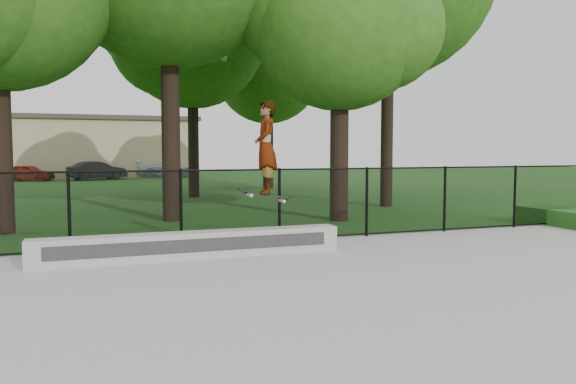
% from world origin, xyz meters
% --- Properties ---
extents(ground, '(100.00, 100.00, 0.00)m').
position_xyz_m(ground, '(0.00, 0.00, 0.00)').
color(ground, '#1D4E16').
rests_on(ground, ground).
extents(concrete_slab, '(14.00, 12.00, 0.06)m').
position_xyz_m(concrete_slab, '(0.00, 0.00, 0.03)').
color(concrete_slab, '#A1A19C').
rests_on(concrete_slab, ground).
extents(grind_ledge, '(5.29, 0.40, 0.45)m').
position_xyz_m(grind_ledge, '(-2.00, 4.70, 0.29)').
color(grind_ledge, '#ADACA8').
rests_on(grind_ledge, concrete_slab).
extents(car_a, '(3.26, 2.20, 1.04)m').
position_xyz_m(car_a, '(-6.95, 33.49, 0.52)').
color(car_a, maroon).
rests_on(car_a, ground).
extents(car_b, '(3.53, 2.37, 1.20)m').
position_xyz_m(car_b, '(-2.91, 33.60, 0.60)').
color(car_b, black).
rests_on(car_b, ground).
extents(car_c, '(4.14, 1.96, 1.29)m').
position_xyz_m(car_c, '(1.82, 35.65, 0.64)').
color(car_c, '#ACB4C3').
rests_on(car_c, ground).
extents(skater_airborne, '(0.83, 0.67, 1.80)m').
position_xyz_m(skater_airborne, '(-0.72, 4.54, 1.94)').
color(skater_airborne, black).
rests_on(skater_airborne, ground).
extents(chainlink_fence, '(16.06, 0.06, 1.50)m').
position_xyz_m(chainlink_fence, '(0.00, 5.90, 0.81)').
color(chainlink_fence, black).
rests_on(chainlink_fence, concrete_slab).
extents(distant_building, '(12.40, 6.40, 4.30)m').
position_xyz_m(distant_building, '(-2.00, 38.00, 2.16)').
color(distant_building, tan).
rests_on(distant_building, ground).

